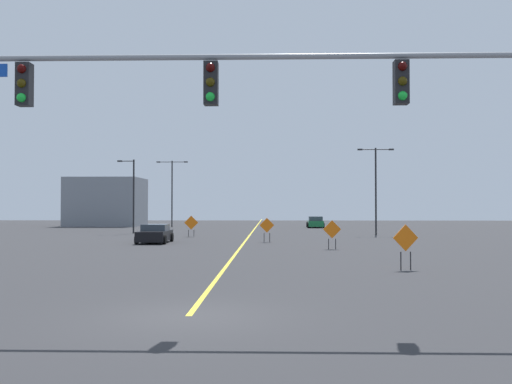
{
  "coord_description": "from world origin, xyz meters",
  "views": [
    {
      "loc": [
        2.0,
        -13.96,
        2.64
      ],
      "look_at": [
        0.85,
        28.44,
        3.67
      ],
      "focal_mm": 40.86,
      "sensor_mm": 36.0,
      "label": 1
    }
  ],
  "objects": [
    {
      "name": "ground",
      "position": [
        0.0,
        0.0,
        0.0
      ],
      "size": [
        185.87,
        185.87,
        0.0
      ],
      "primitive_type": "plane",
      "color": "#2D2D30"
    },
    {
      "name": "street_lamp_near_left",
      "position": [
        11.53,
        39.52,
        4.72
      ],
      "size": [
        3.3,
        0.24,
        7.98
      ],
      "color": "black",
      "rests_on": "ground"
    },
    {
      "name": "construction_sign_median_far",
      "position": [
        1.64,
        28.6,
        1.13
      ],
      "size": [
        1.07,
        0.26,
        1.78
      ],
      "color": "orange",
      "rests_on": "ground"
    },
    {
      "name": "construction_sign_right_shoulder",
      "position": [
        -4.96,
        36.16,
        1.12
      ],
      "size": [
        1.2,
        0.12,
        1.81
      ],
      "color": "orange",
      "rests_on": "ground"
    },
    {
      "name": "street_lamp_mid_right",
      "position": [
        -10.57,
        58.99,
        4.96
      ],
      "size": [
        3.95,
        0.24,
        8.35
      ],
      "color": "black",
      "rests_on": "ground"
    },
    {
      "name": "construction_sign_median_near",
      "position": [
        5.7,
        21.88,
        1.11
      ],
      "size": [
        1.11,
        0.13,
        1.77
      ],
      "color": "orange",
      "rests_on": "ground"
    },
    {
      "name": "street_lamp_far_right",
      "position": [
        -11.48,
        41.89,
        3.96
      ],
      "size": [
        1.67,
        0.24,
        7.14
      ],
      "color": "black",
      "rests_on": "ground"
    },
    {
      "name": "car_black_mid",
      "position": [
        -6.4,
        27.66,
        0.63
      ],
      "size": [
        2.2,
        4.48,
        1.33
      ],
      "color": "black",
      "rests_on": "ground"
    },
    {
      "name": "roadside_building_west",
      "position": [
        -20.1,
        63.25,
        3.19
      ],
      "size": [
        9.45,
        7.98,
        6.38
      ],
      "color": "gray",
      "rests_on": "ground"
    },
    {
      "name": "road_centre_stripe",
      "position": [
        0.0,
        51.63,
        0.0
      ],
      "size": [
        0.16,
        103.26,
        0.01
      ],
      "color": "yellow",
      "rests_on": "ground"
    },
    {
      "name": "construction_sign_right_lane",
      "position": [
        7.55,
        10.35,
        1.2
      ],
      "size": [
        1.09,
        0.27,
        1.88
      ],
      "color": "orange",
      "rests_on": "ground"
    },
    {
      "name": "car_green_near",
      "position": [
        7.34,
        57.72,
        0.67
      ],
      "size": [
        2.11,
        4.56,
        1.38
      ],
      "color": "#196B38",
      "rests_on": "ground"
    },
    {
      "name": "traffic_signal_assembly",
      "position": [
        2.74,
        -0.02,
        5.26
      ],
      "size": [
        18.36,
        0.44,
        6.64
      ],
      "color": "gray",
      "rests_on": "ground"
    }
  ]
}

